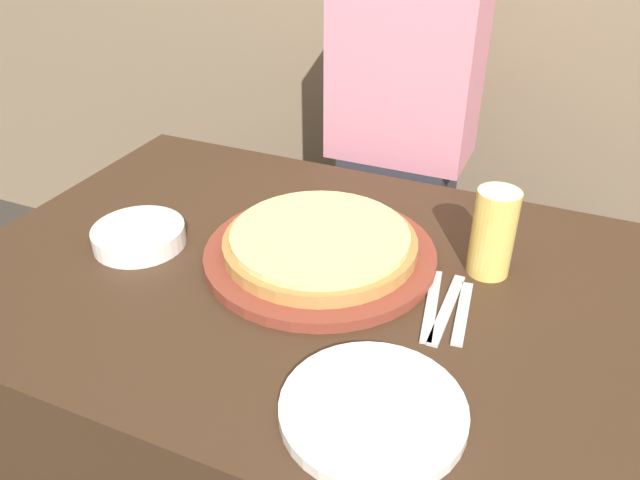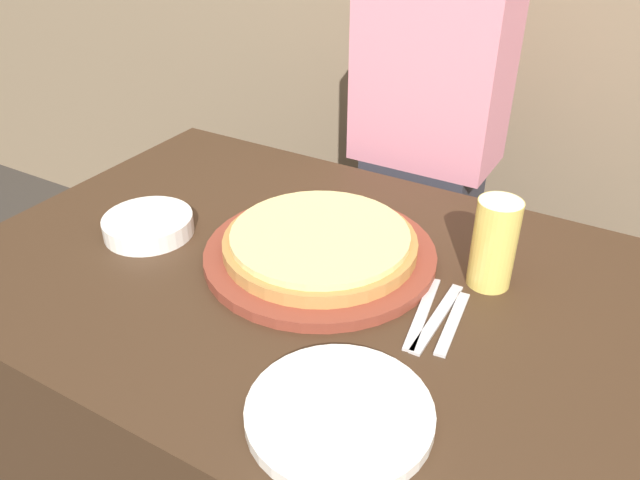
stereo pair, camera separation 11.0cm
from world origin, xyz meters
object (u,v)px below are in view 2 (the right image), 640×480
at_px(beer_glass, 495,240).
at_px(dinner_plate, 339,413).
at_px(spoon, 453,323).
at_px(pizza_on_board, 320,247).
at_px(diner_person, 422,184).
at_px(fork, 423,313).
at_px(side_bowl, 148,225).
at_px(dinner_knife, 437,318).

height_order(beer_glass, dinner_plate, beer_glass).
bearing_deg(spoon, pizza_on_board, 168.75).
distance_m(pizza_on_board, diner_person, 0.56).
relative_size(fork, diner_person, 0.14).
relative_size(dinner_plate, fork, 1.29).
distance_m(side_bowl, fork, 0.55).
relative_size(spoon, diner_person, 0.12).
xyz_separation_m(beer_glass, spoon, (-0.01, -0.14, -0.08)).
bearing_deg(side_bowl, beer_glass, 15.59).
bearing_deg(side_bowl, fork, 3.65).
distance_m(dinner_knife, diner_person, 0.66).
bearing_deg(side_bowl, dinner_knife, 3.49).
relative_size(beer_glass, fork, 0.82).
bearing_deg(spoon, side_bowl, -176.65).
height_order(fork, dinner_knife, same).
height_order(beer_glass, diner_person, diner_person).
relative_size(side_bowl, fork, 0.89).
relative_size(beer_glass, spoon, 0.96).
xyz_separation_m(side_bowl, fork, (0.55, 0.03, -0.02)).
height_order(fork, spoon, same).
height_order(dinner_plate, fork, dinner_plate).
height_order(dinner_plate, dinner_knife, dinner_plate).
bearing_deg(diner_person, pizza_on_board, -87.88).
bearing_deg(spoon, dinner_knife, 180.00).
relative_size(dinner_knife, spoon, 1.17).
height_order(pizza_on_board, beer_glass, beer_glass).
relative_size(beer_glass, diner_person, 0.11).
bearing_deg(beer_glass, diner_person, 122.97).
xyz_separation_m(dinner_plate, spoon, (0.06, 0.25, -0.01)).
relative_size(pizza_on_board, dinner_knife, 2.18).
height_order(fork, diner_person, diner_person).
distance_m(dinner_plate, side_bowl, 0.58).
xyz_separation_m(pizza_on_board, fork, (0.22, -0.05, -0.02)).
distance_m(dinner_plate, fork, 0.25).
distance_m(pizza_on_board, fork, 0.23).
height_order(dinner_knife, diner_person, diner_person).
bearing_deg(side_bowl, dinner_plate, -22.20).
distance_m(beer_glass, dinner_knife, 0.16).
bearing_deg(fork, side_bowl, -176.35).
bearing_deg(beer_glass, fork, -114.84).
bearing_deg(diner_person, fork, -68.25).
bearing_deg(side_bowl, diner_person, 64.24).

